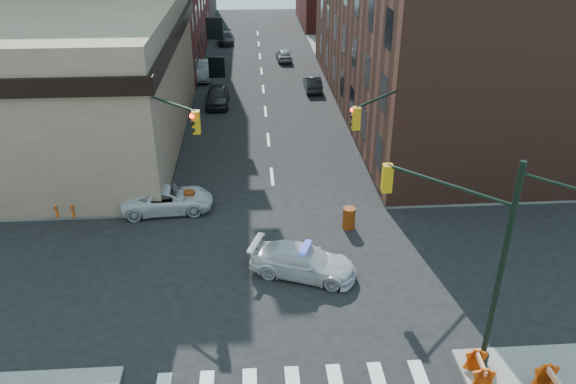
{
  "coord_description": "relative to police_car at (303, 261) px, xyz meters",
  "views": [
    {
      "loc": [
        -1.15,
        -20.81,
        14.92
      ],
      "look_at": [
        0.54,
        3.66,
        2.2
      ],
      "focal_mm": 35.0,
      "sensor_mm": 36.0,
      "label": 1
    }
  ],
  "objects": [
    {
      "name": "parked_car_wdeep",
      "position": [
        -4.82,
        46.69,
        -0.05
      ],
      "size": [
        2.06,
        4.52,
        1.28
      ],
      "primitive_type": "imported",
      "rotation": [
        0.0,
        0.0,
        0.06
      ],
      "color": "black",
      "rests_on": "ground"
    },
    {
      "name": "sidewalk_ne",
      "position": [
        22.04,
        32.94,
        -0.62
      ],
      "size": [
        34.0,
        54.5,
        0.15
      ],
      "primitive_type": "cube",
      "color": "gray",
      "rests_on": "ground"
    },
    {
      "name": "pedestrian_c",
      "position": [
        -13.02,
        7.9,
        0.31
      ],
      "size": [
        1.08,
        0.82,
        1.71
      ],
      "primitive_type": "imported",
      "rotation": [
        0.0,
        0.0,
        0.46
      ],
      "color": "black",
      "rests_on": "sidewalk_nw"
    },
    {
      "name": "signal_pole_se",
      "position": [
        5.08,
        -5.33,
        3.92
      ],
      "size": [
        5.4,
        5.27,
        8.0
      ],
      "rotation": [
        0.0,
        0.0,
        2.36
      ],
      "color": "black",
      "rests_on": "sidewalk_se"
    },
    {
      "name": "pedestrian_b",
      "position": [
        -12.24,
        6.19,
        0.37
      ],
      "size": [
        0.99,
        0.82,
        1.84
      ],
      "primitive_type": "imported",
      "rotation": [
        0.0,
        0.0,
        -0.15
      ],
      "color": "black",
      "rests_on": "sidewalk_nw"
    },
    {
      "name": "tree_ne_near",
      "position": [
        6.54,
        26.19,
        2.8
      ],
      "size": [
        3.0,
        3.0,
        4.85
      ],
      "color": "black",
      "rests_on": "sidewalk_ne"
    },
    {
      "name": "commercial_row_ne",
      "position": [
        12.04,
        22.69,
        6.31
      ],
      "size": [
        14.0,
        34.0,
        14.0
      ],
      "primitive_type": "cube",
      "color": "#522B20",
      "rests_on": "ground"
    },
    {
      "name": "sidewalk_nw",
      "position": [
        -23.96,
        32.94,
        -0.62
      ],
      "size": [
        34.0,
        54.5,
        0.15
      ],
      "primitive_type": "cube",
      "color": "gray",
      "rests_on": "ground"
    },
    {
      "name": "bank_building",
      "position": [
        -17.96,
        16.69,
        3.81
      ],
      "size": [
        22.0,
        22.0,
        9.0
      ],
      "primitive_type": "cube",
      "color": "#9B8066",
      "rests_on": "ground"
    },
    {
      "name": "barricade_nw_a",
      "position": [
        -8.25,
        7.56,
        -0.05
      ],
      "size": [
        1.43,
        0.94,
        0.98
      ],
      "primitive_type": null,
      "rotation": [
        0.0,
        0.0,
        0.24
      ],
      "color": "#C54309",
      "rests_on": "sidewalk_nw"
    },
    {
      "name": "tree_ne_far",
      "position": [
        6.54,
        34.19,
        2.8
      ],
      "size": [
        3.0,
        3.0,
        4.85
      ],
      "color": "black",
      "rests_on": "sidewalk_ne"
    },
    {
      "name": "police_car",
      "position": [
        0.0,
        0.0,
        0.0
      ],
      "size": [
        5.15,
        3.5,
        1.39
      ],
      "primitive_type": "imported",
      "rotation": [
        0.0,
        0.0,
        1.21
      ],
      "color": "silver",
      "rests_on": "ground"
    },
    {
      "name": "signal_pole_nw",
      "position": [
        -6.81,
        5.53,
        3.64
      ],
      "size": [
        3.58,
        3.67,
        8.0
      ],
      "rotation": [
        0.0,
        0.0,
        -0.79
      ],
      "color": "black",
      "rests_on": "sidewalk_nw"
    },
    {
      "name": "pedestrian_a",
      "position": [
        -10.34,
        6.32,
        0.44
      ],
      "size": [
        0.82,
        0.66,
        1.96
      ],
      "primitive_type": "imported",
      "rotation": [
        0.0,
        0.0,
        -0.3
      ],
      "color": "black",
      "rests_on": "sidewalk_nw"
    },
    {
      "name": "barrel_road",
      "position": [
        2.7,
        3.88,
        -0.12
      ],
      "size": [
        0.68,
        0.68,
        1.14
      ],
      "primitive_type": "cylinder",
      "rotation": [
        0.0,
        0.0,
        -0.07
      ],
      "color": "#C75209",
      "rests_on": "ground"
    },
    {
      "name": "ground",
      "position": [
        -0.96,
        0.19,
        -0.69
      ],
      "size": [
        140.0,
        140.0,
        0.0
      ],
      "primitive_type": "plane",
      "color": "black",
      "rests_on": "ground"
    },
    {
      "name": "parked_car_efar",
      "position": [
        1.54,
        38.19,
        -0.05
      ],
      "size": [
        1.67,
        3.83,
        1.28
      ],
      "primitive_type": "imported",
      "rotation": [
        0.0,
        0.0,
        3.18
      ],
      "color": "gray",
      "rests_on": "ground"
    },
    {
      "name": "barricade_se_b",
      "position": [
        5.44,
        -6.81,
        -0.09
      ],
      "size": [
        0.69,
        1.24,
        0.9
      ],
      "primitive_type": null,
      "rotation": [
        0.0,
        0.0,
        1.5
      ],
      "color": "#E5450A",
      "rests_on": "sidewalk_se"
    },
    {
      "name": "signal_pole_ne",
      "position": [
        4.88,
        5.54,
        3.64
      ],
      "size": [
        3.67,
        3.58,
        8.0
      ],
      "rotation": [
        0.0,
        0.0,
        -2.36
      ],
      "color": "black",
      "rests_on": "sidewalk_ne"
    },
    {
      "name": "parked_car_wfar",
      "position": [
        -6.46,
        32.09,
        0.11
      ],
      "size": [
        2.09,
        5.01,
        1.61
      ],
      "primitive_type": "imported",
      "rotation": [
        0.0,
        0.0,
        -0.08
      ],
      "color": "gray",
      "rests_on": "ground"
    },
    {
      "name": "barricade_nw_b",
      "position": [
        -11.99,
        5.89,
        -0.13
      ],
      "size": [
        1.11,
        0.58,
        0.82
      ],
      "primitive_type": null,
      "rotation": [
        0.0,
        0.0,
        -0.03
      ],
      "color": "#C33209",
      "rests_on": "sidewalk_nw"
    },
    {
      "name": "pickup",
      "position": [
        -6.76,
        6.38,
        -0.02
      ],
      "size": [
        5.04,
        2.65,
        1.35
      ],
      "primitive_type": "imported",
      "rotation": [
        0.0,
        0.0,
        1.66
      ],
      "color": "silver",
      "rests_on": "ground"
    },
    {
      "name": "parked_car_wnear",
      "position": [
        -4.82,
        24.04,
        0.08
      ],
      "size": [
        1.86,
        4.55,
        1.54
      ],
      "primitive_type": "imported",
      "rotation": [
        0.0,
        0.0,
        -0.01
      ],
      "color": "black",
      "rests_on": "ground"
    },
    {
      "name": "parked_car_enear",
      "position": [
        3.4,
        27.52,
        -0.05
      ],
      "size": [
        1.38,
        3.91,
        1.29
      ],
      "primitive_type": "imported",
      "rotation": [
        0.0,
        0.0,
        3.15
      ],
      "color": "black",
      "rests_on": "ground"
    },
    {
      "name": "barrel_bank",
      "position": [
        -5.57,
        6.45,
        -0.16
      ],
      "size": [
        0.78,
        0.78,
        1.08
      ],
      "primitive_type": "cylinder",
      "rotation": [
        0.0,
        0.0,
        0.38
      ],
      "color": "red",
      "rests_on": "ground"
    }
  ]
}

